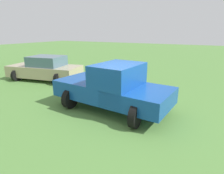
% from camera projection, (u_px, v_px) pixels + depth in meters
% --- Properties ---
extents(ground_plane, '(80.00, 80.00, 0.00)m').
position_uv_depth(ground_plane, '(122.00, 113.00, 7.09)').
color(ground_plane, '#54843D').
extents(pickup_truck, '(2.71, 4.66, 1.82)m').
position_uv_depth(pickup_truck, '(115.00, 86.00, 7.14)').
color(pickup_truck, black).
rests_on(pickup_truck, ground_plane).
extents(sedan_near, '(2.83, 4.76, 1.50)m').
position_uv_depth(sedan_near, '(45.00, 69.00, 11.73)').
color(sedan_near, black).
rests_on(sedan_near, ground_plane).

